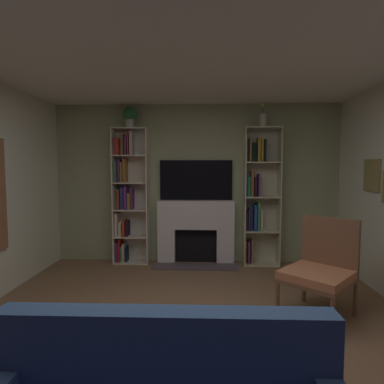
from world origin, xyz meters
TOP-DOWN VIEW (x-y plane):
  - ground_plane at (0.00, 0.00)m, footprint 6.74×6.74m
  - wall_back_accent at (0.00, 2.84)m, footprint 4.73×0.06m
  - ceiling at (0.00, 0.00)m, footprint 4.73×5.74m
  - fireplace at (0.00, 2.69)m, footprint 1.33×0.53m
  - tv at (0.00, 2.78)m, footprint 1.17×0.06m
  - bookshelf_left at (-1.11, 2.70)m, footprint 0.56×0.29m
  - bookshelf_right at (0.99, 2.70)m, footprint 0.56×0.31m
  - potted_plant at (-1.05, 2.66)m, footprint 0.22×0.22m
  - vase_with_flowers at (1.04, 2.66)m, footprint 0.11×0.11m
  - armchair at (1.37, 0.87)m, footprint 0.89×0.89m
  - coffee_table at (-0.06, -0.37)m, footprint 0.76×0.53m

SIDE VIEW (x-z plane):
  - ground_plane at x=0.00m, z-range 0.00..0.00m
  - coffee_table at x=-0.06m, z-range 0.16..0.61m
  - armchair at x=1.37m, z-range 0.00..1.02m
  - fireplace at x=0.00m, z-range 0.03..1.05m
  - bookshelf_left at x=-1.11m, z-range 0.01..2.19m
  - bookshelf_right at x=0.99m, z-range 0.03..2.21m
  - wall_back_accent at x=0.00m, z-range 0.00..2.58m
  - tv at x=0.00m, z-range 1.03..1.67m
  - vase_with_flowers at x=1.04m, z-range 2.12..2.49m
  - potted_plant at x=-1.05m, z-range 2.21..2.54m
  - ceiling at x=0.00m, z-range 2.58..2.64m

